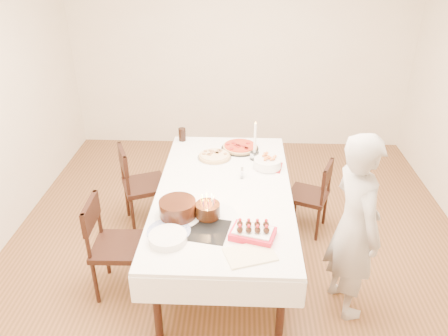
{
  "coord_description": "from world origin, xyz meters",
  "views": [
    {
      "loc": [
        0.02,
        -3.25,
        2.68
      ],
      "look_at": [
        -0.11,
        -0.07,
        0.96
      ],
      "focal_mm": 35.0,
      "sensor_mm": 36.0,
      "label": 1
    }
  ],
  "objects_px": {
    "strawberry_box": "(253,233)",
    "chair_right_savory": "(308,195)",
    "pizza_pepperoni": "(240,147)",
    "layer_cake": "(178,209)",
    "cola_glass": "(182,135)",
    "taper_candle": "(255,140)",
    "dining_table": "(224,225)",
    "chair_left_savory": "(145,185)",
    "pasta_bowl": "(268,163)",
    "pizza_white": "(214,156)",
    "person": "(355,227)",
    "birthday_cake": "(208,206)",
    "chair_left_dessert": "(119,247)"
  },
  "relations": [
    {
      "from": "strawberry_box",
      "to": "chair_right_savory",
      "type": "bearing_deg",
      "value": 63.65
    },
    {
      "from": "pizza_pepperoni",
      "to": "strawberry_box",
      "type": "relative_size",
      "value": 1.21
    },
    {
      "from": "layer_cake",
      "to": "cola_glass",
      "type": "bearing_deg",
      "value": 95.8
    },
    {
      "from": "layer_cake",
      "to": "taper_candle",
      "type": "bearing_deg",
      "value": 58.62
    },
    {
      "from": "strawberry_box",
      "to": "layer_cake",
      "type": "bearing_deg",
      "value": 157.83
    },
    {
      "from": "dining_table",
      "to": "chair_left_savory",
      "type": "relative_size",
      "value": 2.44
    },
    {
      "from": "chair_right_savory",
      "to": "cola_glass",
      "type": "distance_m",
      "value": 1.43
    },
    {
      "from": "dining_table",
      "to": "layer_cake",
      "type": "xyz_separation_m",
      "value": [
        -0.34,
        -0.42,
        0.45
      ]
    },
    {
      "from": "pasta_bowl",
      "to": "pizza_white",
      "type": "bearing_deg",
      "value": 160.92
    },
    {
      "from": "person",
      "to": "strawberry_box",
      "type": "bearing_deg",
      "value": 84.87
    },
    {
      "from": "birthday_cake",
      "to": "strawberry_box",
      "type": "distance_m",
      "value": 0.42
    },
    {
      "from": "dining_table",
      "to": "chair_right_savory",
      "type": "height_order",
      "value": "chair_right_savory"
    },
    {
      "from": "chair_right_savory",
      "to": "pizza_white",
      "type": "relative_size",
      "value": 2.36
    },
    {
      "from": "person",
      "to": "strawberry_box",
      "type": "relative_size",
      "value": 4.88
    },
    {
      "from": "chair_left_dessert",
      "to": "pizza_pepperoni",
      "type": "relative_size",
      "value": 2.31
    },
    {
      "from": "layer_cake",
      "to": "chair_left_dessert",
      "type": "bearing_deg",
      "value": 179.13
    },
    {
      "from": "pizza_white",
      "to": "chair_left_savory",
      "type": "bearing_deg",
      "value": -178.77
    },
    {
      "from": "layer_cake",
      "to": "birthday_cake",
      "type": "xyz_separation_m",
      "value": [
        0.23,
        0.0,
        0.03
      ]
    },
    {
      "from": "chair_left_savory",
      "to": "birthday_cake",
      "type": "height_order",
      "value": "birthday_cake"
    },
    {
      "from": "dining_table",
      "to": "pizza_white",
      "type": "bearing_deg",
      "value": 101.35
    },
    {
      "from": "dining_table",
      "to": "pasta_bowl",
      "type": "xyz_separation_m",
      "value": [
        0.39,
        0.41,
        0.42
      ]
    },
    {
      "from": "cola_glass",
      "to": "strawberry_box",
      "type": "height_order",
      "value": "cola_glass"
    },
    {
      "from": "taper_candle",
      "to": "birthday_cake",
      "type": "xyz_separation_m",
      "value": [
        -0.38,
        -0.99,
        -0.1
      ]
    },
    {
      "from": "chair_left_savory",
      "to": "pizza_pepperoni",
      "type": "relative_size",
      "value": 2.33
    },
    {
      "from": "birthday_cake",
      "to": "strawberry_box",
      "type": "bearing_deg",
      "value": -34.53
    },
    {
      "from": "pizza_pepperoni",
      "to": "taper_candle",
      "type": "xyz_separation_m",
      "value": [
        0.14,
        -0.22,
        0.18
      ]
    },
    {
      "from": "cola_glass",
      "to": "birthday_cake",
      "type": "xyz_separation_m",
      "value": [
        0.37,
        -1.39,
        0.03
      ]
    },
    {
      "from": "pizza_white",
      "to": "layer_cake",
      "type": "height_order",
      "value": "layer_cake"
    },
    {
      "from": "chair_left_savory",
      "to": "birthday_cake",
      "type": "bearing_deg",
      "value": 103.2
    },
    {
      "from": "cola_glass",
      "to": "birthday_cake",
      "type": "distance_m",
      "value": 1.44
    },
    {
      "from": "pizza_white",
      "to": "birthday_cake",
      "type": "distance_m",
      "value": 1.0
    },
    {
      "from": "chair_right_savory",
      "to": "chair_left_dessert",
      "type": "relative_size",
      "value": 0.89
    },
    {
      "from": "cola_glass",
      "to": "layer_cake",
      "type": "xyz_separation_m",
      "value": [
        0.14,
        -1.39,
        0.0
      ]
    },
    {
      "from": "chair_left_savory",
      "to": "person",
      "type": "xyz_separation_m",
      "value": [
        1.81,
        -1.08,
        0.32
      ]
    },
    {
      "from": "chair_left_savory",
      "to": "strawberry_box",
      "type": "relative_size",
      "value": 2.82
    },
    {
      "from": "chair_right_savory",
      "to": "chair_left_savory",
      "type": "relative_size",
      "value": 0.88
    },
    {
      "from": "chair_left_savory",
      "to": "chair_left_dessert",
      "type": "distance_m",
      "value": 0.97
    },
    {
      "from": "pasta_bowl",
      "to": "birthday_cake",
      "type": "bearing_deg",
      "value": -121.04
    },
    {
      "from": "cola_glass",
      "to": "taper_candle",
      "type": "bearing_deg",
      "value": -28.03
    },
    {
      "from": "cola_glass",
      "to": "chair_left_dessert",
      "type": "bearing_deg",
      "value": -104.57
    },
    {
      "from": "taper_candle",
      "to": "layer_cake",
      "type": "distance_m",
      "value": 1.17
    },
    {
      "from": "person",
      "to": "layer_cake",
      "type": "bearing_deg",
      "value": 70.48
    },
    {
      "from": "pizza_pepperoni",
      "to": "chair_right_savory",
      "type": "bearing_deg",
      "value": -22.44
    },
    {
      "from": "dining_table",
      "to": "strawberry_box",
      "type": "height_order",
      "value": "strawberry_box"
    },
    {
      "from": "pasta_bowl",
      "to": "taper_candle",
      "type": "distance_m",
      "value": 0.26
    },
    {
      "from": "chair_left_savory",
      "to": "pizza_white",
      "type": "xyz_separation_m",
      "value": [
        0.7,
        0.02,
        0.33
      ]
    },
    {
      "from": "cola_glass",
      "to": "layer_cake",
      "type": "bearing_deg",
      "value": -84.2
    },
    {
      "from": "taper_candle",
      "to": "cola_glass",
      "type": "distance_m",
      "value": 0.86
    },
    {
      "from": "chair_left_dessert",
      "to": "pizza_pepperoni",
      "type": "xyz_separation_m",
      "value": [
        0.97,
        1.21,
        0.34
      ]
    },
    {
      "from": "chair_right_savory",
      "to": "birthday_cake",
      "type": "distance_m",
      "value": 1.39
    }
  ]
}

